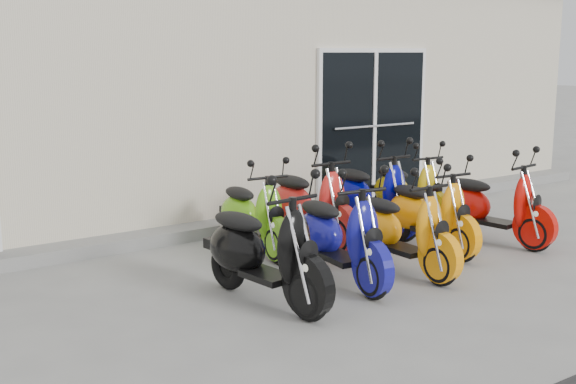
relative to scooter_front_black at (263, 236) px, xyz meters
name	(u,v)px	position (x,y,z in m)	size (l,w,h in m)	color
ground	(321,271)	(1.02, 0.48, -0.64)	(80.00, 80.00, 0.00)	gray
building	(122,94)	(1.02, 5.68, 0.96)	(14.00, 6.00, 3.20)	beige
front_step	(224,227)	(1.02, 2.50, -0.56)	(14.00, 0.40, 0.15)	gray
door_right	(373,121)	(3.62, 2.65, 0.62)	(2.02, 0.08, 2.22)	black
scooter_front_black	(263,236)	(0.00, 0.00, 0.00)	(0.63, 1.72, 1.27)	black
scooter_front_blue	(339,223)	(0.94, 0.08, -0.02)	(0.60, 1.66, 1.23)	navy
scooter_front_orange_a	(402,217)	(1.68, -0.02, -0.05)	(0.58, 1.60, 1.18)	orange
scooter_front_orange_b	(430,202)	(2.52, 0.41, -0.06)	(0.57, 1.56, 1.16)	#FF9307
scooter_front_red	(494,194)	(3.41, 0.23, -0.04)	(0.59, 1.61, 1.19)	#C20D06
scooter_back_green	(253,204)	(0.84, 1.52, -0.07)	(0.56, 1.54, 1.14)	#62B117
scooter_back_red	(310,192)	(1.58, 1.43, -0.01)	(0.62, 1.71, 1.26)	red
scooter_back_blue	(372,184)	(2.55, 1.44, -0.02)	(0.61, 1.68, 1.24)	#040683
scooter_back_yellow	(409,182)	(3.27, 1.51, -0.06)	(0.56, 1.55, 1.15)	gold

